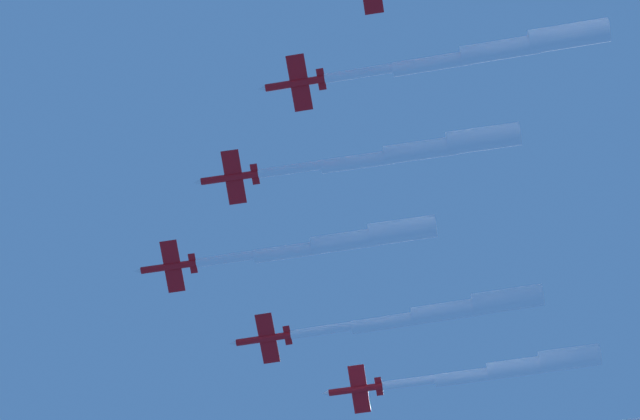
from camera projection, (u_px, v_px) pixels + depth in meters
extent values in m
cylinder|color=red|center=(169.00, 267.00, 239.35)|extent=(8.64, 5.26, 1.35)
cone|color=white|center=(138.00, 271.00, 239.73)|extent=(1.74, 1.73, 1.28)
cylinder|color=black|center=(199.00, 263.00, 238.99)|extent=(0.99, 1.17, 1.01)
ellipsoid|color=black|center=(157.00, 268.00, 239.96)|extent=(2.11, 1.67, 0.85)
cube|color=red|center=(172.00, 266.00, 239.26)|extent=(6.08, 8.49, 2.33)
cube|color=white|center=(168.00, 243.00, 238.47)|extent=(2.37, 1.66, 0.28)
cube|color=white|center=(177.00, 289.00, 240.19)|extent=(2.37, 1.66, 0.28)
cube|color=red|center=(193.00, 263.00, 239.06)|extent=(2.39, 3.28, 0.93)
cube|color=white|center=(194.00, 262.00, 239.99)|extent=(1.53, 1.18, 1.87)
cylinder|color=white|center=(229.00, 258.00, 238.62)|extent=(10.15, 6.27, 1.72)
cylinder|color=white|center=(287.00, 252.00, 238.00)|extent=(10.54, 7.04, 2.58)
cylinder|color=white|center=(345.00, 241.00, 237.21)|extent=(10.93, 7.81, 3.43)
cylinder|color=white|center=(403.00, 230.00, 236.42)|extent=(11.32, 8.57, 4.29)
cylinder|color=red|center=(230.00, 178.00, 231.39)|extent=(8.62, 5.29, 1.33)
cone|color=white|center=(198.00, 182.00, 231.76)|extent=(1.73, 1.72, 1.27)
cylinder|color=black|center=(261.00, 173.00, 231.04)|extent=(0.99, 1.16, 1.00)
ellipsoid|color=black|center=(218.00, 179.00, 231.99)|extent=(2.10, 1.67, 0.84)
cube|color=red|center=(234.00, 177.00, 231.30)|extent=(6.14, 8.52, 2.16)
cube|color=white|center=(230.00, 153.00, 230.43)|extent=(2.37, 1.67, 0.27)
cube|color=white|center=(238.00, 201.00, 232.31)|extent=(2.37, 1.67, 0.27)
cube|color=red|center=(255.00, 174.00, 231.11)|extent=(2.41, 3.29, 0.87)
cube|color=white|center=(255.00, 173.00, 232.03)|extent=(1.51, 1.15, 1.87)
cylinder|color=white|center=(294.00, 169.00, 230.67)|extent=(10.60, 6.54, 1.70)
cylinder|color=white|center=(357.00, 162.00, 230.04)|extent=(10.99, 7.30, 2.54)
cylinder|color=white|center=(420.00, 150.00, 229.23)|extent=(11.37, 8.05, 3.39)
cylinder|color=white|center=(484.00, 139.00, 228.42)|extent=(11.76, 8.81, 4.24)
cylinder|color=red|center=(264.00, 339.00, 242.50)|extent=(8.66, 5.14, 1.31)
cone|color=white|center=(233.00, 343.00, 242.91)|extent=(1.71, 1.69, 1.24)
cylinder|color=black|center=(294.00, 334.00, 242.11)|extent=(0.97, 1.14, 0.98)
ellipsoid|color=black|center=(252.00, 339.00, 243.11)|extent=(2.10, 1.63, 0.82)
cube|color=red|center=(267.00, 338.00, 242.41)|extent=(6.05, 8.59, 1.90)
cube|color=white|center=(263.00, 316.00, 241.42)|extent=(2.38, 1.65, 0.24)
cube|color=white|center=(272.00, 360.00, 243.53)|extent=(2.38, 1.65, 0.24)
cube|color=red|center=(288.00, 335.00, 242.19)|extent=(2.37, 3.31, 0.77)
cube|color=white|center=(288.00, 333.00, 243.10)|extent=(1.48, 1.08, 1.88)
cylinder|color=white|center=(326.00, 330.00, 241.70)|extent=(10.75, 6.40, 1.66)
cylinder|color=white|center=(386.00, 323.00, 240.99)|extent=(11.11, 7.15, 2.49)
cylinder|color=white|center=(447.00, 311.00, 240.08)|extent=(11.48, 7.90, 3.32)
cylinder|color=white|center=(508.00, 300.00, 239.17)|extent=(11.84, 8.64, 4.16)
cylinder|color=red|center=(296.00, 83.00, 223.06)|extent=(8.66, 5.15, 1.31)
cone|color=white|center=(262.00, 89.00, 223.47)|extent=(1.72, 1.69, 1.25)
cylinder|color=black|center=(328.00, 78.00, 222.67)|extent=(0.97, 1.15, 0.99)
ellipsoid|color=black|center=(283.00, 85.00, 223.67)|extent=(2.10, 1.64, 0.83)
cube|color=red|center=(299.00, 83.00, 222.97)|extent=(6.05, 8.57, 1.98)
cube|color=white|center=(295.00, 57.00, 222.02)|extent=(2.38, 1.65, 0.25)
cube|color=white|center=(304.00, 108.00, 224.05)|extent=(2.38, 1.65, 0.25)
cube|color=red|center=(321.00, 79.00, 222.75)|extent=(2.37, 3.31, 0.80)
cube|color=white|center=(321.00, 78.00, 223.66)|extent=(1.49, 1.10, 1.88)
cylinder|color=white|center=(364.00, 72.00, 222.24)|extent=(11.08, 6.58, 1.67)
cylinder|color=white|center=(432.00, 64.00, 221.51)|extent=(11.44, 7.33, 2.51)
cylinder|color=white|center=(500.00, 50.00, 220.59)|extent=(11.81, 8.08, 3.35)
cylinder|color=white|center=(569.00, 36.00, 219.66)|extent=(12.18, 8.83, 4.18)
cylinder|color=red|center=(356.00, 389.00, 250.44)|extent=(8.62, 5.26, 1.33)
cone|color=white|center=(326.00, 393.00, 250.82)|extent=(1.73, 1.71, 1.26)
cylinder|color=black|center=(385.00, 386.00, 250.09)|extent=(0.99, 1.16, 0.99)
ellipsoid|color=black|center=(344.00, 390.00, 251.04)|extent=(2.10, 1.66, 0.84)
cube|color=red|center=(359.00, 389.00, 250.35)|extent=(6.12, 8.54, 2.09)
cube|color=white|center=(356.00, 367.00, 249.45)|extent=(2.37, 1.67, 0.26)
cube|color=white|center=(363.00, 411.00, 251.39)|extent=(2.37, 1.67, 0.26)
cube|color=red|center=(379.00, 386.00, 250.16)|extent=(2.40, 3.29, 0.84)
cube|color=white|center=(379.00, 384.00, 251.08)|extent=(1.50, 1.13, 1.88)
cylinder|color=white|center=(413.00, 382.00, 249.74)|extent=(9.59, 5.99, 1.69)
cylinder|color=white|center=(465.00, 377.00, 249.17)|extent=(9.97, 6.74, 2.53)
cylinder|color=white|center=(517.00, 368.00, 248.43)|extent=(10.35, 7.49, 3.37)
cylinder|color=white|center=(570.00, 358.00, 247.67)|extent=(10.74, 8.25, 4.22)
cube|color=white|center=(374.00, 11.00, 214.63)|extent=(2.37, 1.67, 0.26)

